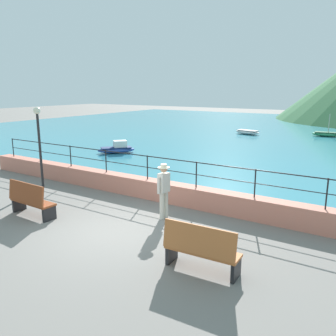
# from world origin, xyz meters

# --- Properties ---
(ground_plane) EXTENTS (120.00, 120.00, 0.00)m
(ground_plane) POSITION_xyz_m (0.00, 0.00, 0.00)
(ground_plane) COLOR slate
(promenade_wall) EXTENTS (20.00, 0.56, 0.70)m
(promenade_wall) POSITION_xyz_m (0.00, 3.20, 0.35)
(promenade_wall) COLOR tan
(promenade_wall) RESTS_ON ground
(railing) EXTENTS (18.44, 0.04, 0.90)m
(railing) POSITION_xyz_m (0.00, 3.20, 1.33)
(railing) COLOR black
(railing) RESTS_ON promenade_wall
(lake_water) EXTENTS (64.00, 44.32, 0.06)m
(lake_water) POSITION_xyz_m (0.00, 25.84, 0.03)
(lake_water) COLOR teal
(lake_water) RESTS_ON ground
(bench_main) EXTENTS (1.72, 0.61, 1.13)m
(bench_main) POSITION_xyz_m (-2.98, -0.44, 0.56)
(bench_main) COLOR brown
(bench_main) RESTS_ON ground
(bench_far) EXTENTS (1.72, 0.63, 1.13)m
(bench_far) POSITION_xyz_m (3.18, -0.60, 0.56)
(bench_far) COLOR #B76633
(bench_far) RESTS_ON ground
(person_walking) EXTENTS (0.38, 0.57, 1.75)m
(person_walking) POSITION_xyz_m (0.68, 1.72, 0.98)
(person_walking) COLOR beige
(person_walking) RESTS_ON ground
(lamp_post) EXTENTS (0.28, 0.28, 3.28)m
(lamp_post) POSITION_xyz_m (-5.48, 1.96, 2.19)
(lamp_post) COLOR #232326
(lamp_post) RESTS_ON ground
(boat_0) EXTENTS (2.44, 1.37, 0.36)m
(boat_0) POSITION_xyz_m (-4.14, 22.36, 0.26)
(boat_0) COLOR white
(boat_0) RESTS_ON lake_water
(boat_1) EXTENTS (2.19, 2.33, 0.76)m
(boat_1) POSITION_xyz_m (-7.85, 9.37, 0.33)
(boat_1) COLOR #2D4C9E
(boat_1) RESTS_ON lake_water
(boat_2) EXTENTS (2.37, 1.09, 1.85)m
(boat_2) POSITION_xyz_m (1.91, 24.60, 0.26)
(boat_2) COLOR #338C59
(boat_2) RESTS_ON lake_water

